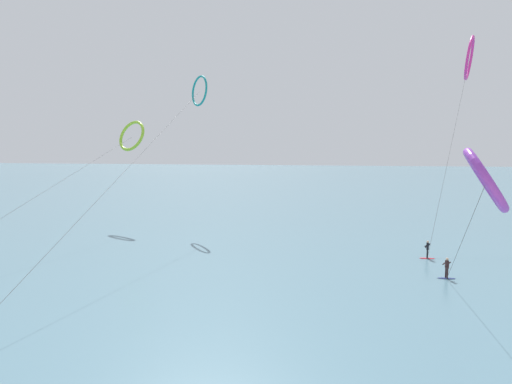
{
  "coord_description": "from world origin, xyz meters",
  "views": [
    {
      "loc": [
        4.56,
        -9.73,
        11.04
      ],
      "look_at": [
        0.0,
        21.04,
        7.69
      ],
      "focal_mm": 33.23,
      "sensor_mm": 36.0,
      "label": 1
    }
  ],
  "objects": [
    {
      "name": "surfer_crimson",
      "position": [
        14.08,
        35.57,
        0.82
      ],
      "size": [
        1.4,
        0.62,
        1.7
      ],
      "rotation": [
        0.0,
        0.0,
        1.44
      ],
      "color": "red",
      "rests_on": "ground"
    },
    {
      "name": "surfer_navy",
      "position": [
        14.24,
        29.02,
        0.82
      ],
      "size": [
        1.4,
        0.63,
        1.7
      ],
      "rotation": [
        0.0,
        0.0,
        1.78
      ],
      "color": "navy",
      "rests_on": "ground"
    },
    {
      "name": "kite_teal",
      "position": [
        -11.95,
        51.15,
        17.5
      ],
      "size": [
        3.26,
        45.75,
        19.58
      ],
      "rotation": [
        0.0,
        0.0,
        5.46
      ],
      "color": "teal",
      "rests_on": "ground"
    },
    {
      "name": "kite_lime",
      "position": [
        -20.87,
        49.93,
        11.7
      ],
      "size": [
        5.26,
        40.93,
        13.79
      ],
      "rotation": [
        0.0,
        0.0,
        5.85
      ],
      "color": "#8CC62D",
      "rests_on": "ground"
    },
    {
      "name": "kite_magenta",
      "position": [
        22.24,
        54.69,
        21.45
      ],
      "size": [
        9.57,
        21.94,
        24.23
      ],
      "rotation": [
        0.0,
        0.0,
        4.38
      ],
      "color": "#CC288E",
      "rests_on": "ground"
    },
    {
      "name": "sea_water",
      "position": [
        0.0,
        106.04,
        0.04
      ],
      "size": [
        400.0,
        200.0,
        0.08
      ],
      "primitive_type": "cube",
      "color": "slate",
      "rests_on": "ground"
    },
    {
      "name": "kite_violet",
      "position": [
        11.95,
        13.64,
        9.22
      ],
      "size": [
        3.76,
        17.34,
        10.82
      ],
      "rotation": [
        0.0,
        0.0,
        1.35
      ],
      "color": "purple",
      "rests_on": "ground"
    }
  ]
}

